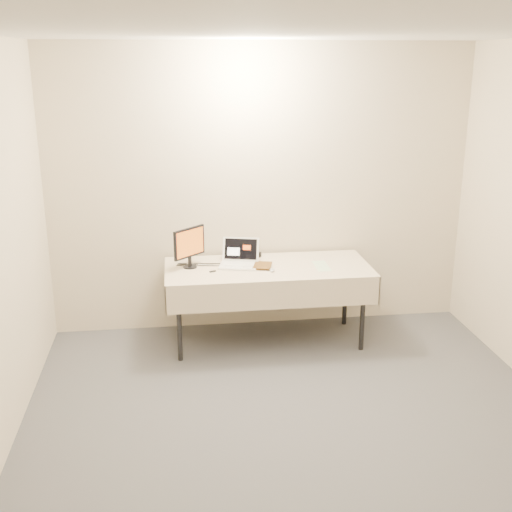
{
  "coord_description": "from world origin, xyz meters",
  "views": [
    {
      "loc": [
        -0.83,
        -3.42,
        2.57
      ],
      "look_at": [
        -0.12,
        1.99,
        0.86
      ],
      "focal_mm": 45.0,
      "sensor_mm": 36.0,
      "label": 1
    }
  ],
  "objects": [
    {
      "name": "back_wall",
      "position": [
        0.0,
        2.5,
        1.35
      ],
      "size": [
        4.0,
        0.1,
        2.7
      ],
      "primitive_type": "cube",
      "color": "beige",
      "rests_on": "ground"
    },
    {
      "name": "alarm_clock",
      "position": [
        -0.07,
        2.35,
        0.76
      ],
      "size": [
        0.12,
        0.08,
        0.05
      ],
      "rotation": [
        0.0,
        0.0,
        -0.38
      ],
      "color": "black",
      "rests_on": "table"
    },
    {
      "name": "laptop",
      "position": [
        -0.25,
        2.13,
        0.79
      ],
      "size": [
        0.41,
        0.39,
        0.23
      ],
      "rotation": [
        0.0,
        0.0,
        -0.25
      ],
      "color": "white",
      "rests_on": "table"
    },
    {
      "name": "ground",
      "position": [
        0.0,
        0.0,
        0.0
      ],
      "size": [
        5.0,
        5.0,
        0.0
      ],
      "primitive_type": "plane",
      "color": "#434348",
      "rests_on": "ground"
    },
    {
      "name": "table",
      "position": [
        0.0,
        2.05,
        0.68
      ],
      "size": [
        1.86,
        0.81,
        0.74
      ],
      "color": "black",
      "rests_on": "ground"
    },
    {
      "name": "usb_dongle",
      "position": [
        -0.51,
        1.96,
        0.74
      ],
      "size": [
        0.06,
        0.04,
        0.01
      ],
      "primitive_type": "cube",
      "rotation": [
        0.0,
        0.0,
        0.41
      ],
      "color": "black",
      "rests_on": "table"
    },
    {
      "name": "clicker",
      "position": [
        0.02,
        1.91,
        0.75
      ],
      "size": [
        0.06,
        0.1,
        0.02
      ],
      "primitive_type": "ellipsoid",
      "rotation": [
        0.0,
        0.0,
        -0.23
      ],
      "color": "#B4B4B6",
      "rests_on": "table"
    },
    {
      "name": "paper_form",
      "position": [
        0.49,
        1.99,
        0.74
      ],
      "size": [
        0.13,
        0.31,
        0.0
      ],
      "primitive_type": "cube",
      "rotation": [
        0.0,
        0.0,
        -0.01
      ],
      "color": "#BADCAF",
      "rests_on": "table"
    },
    {
      "name": "monitor",
      "position": [
        -0.7,
        2.11,
        0.95
      ],
      "size": [
        0.28,
        0.26,
        0.37
      ],
      "rotation": [
        0.0,
        0.0,
        0.74
      ],
      "color": "black",
      "rests_on": "table"
    },
    {
      "name": "book",
      "position": [
        -0.13,
        2.06,
        0.85
      ],
      "size": [
        0.16,
        0.06,
        0.22
      ],
      "primitive_type": "imported",
      "rotation": [
        0.0,
        0.0,
        -0.27
      ],
      "color": "brown",
      "rests_on": "table"
    }
  ]
}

